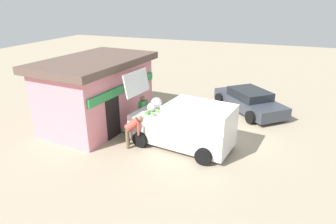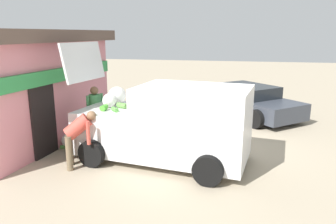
# 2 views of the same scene
# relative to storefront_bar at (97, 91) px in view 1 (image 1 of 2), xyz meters

# --- Properties ---
(ground_plane) EXTENTS (60.00, 60.00, 0.00)m
(ground_plane) POSITION_rel_storefront_bar_xyz_m (0.33, -5.74, -1.67)
(ground_plane) COLOR tan
(storefront_bar) EXTENTS (6.07, 4.11, 3.26)m
(storefront_bar) POSITION_rel_storefront_bar_xyz_m (0.00, 0.00, 0.00)
(storefront_bar) COLOR pink
(storefront_bar) RESTS_ON ground_plane
(delivery_van) EXTENTS (2.68, 4.65, 2.94)m
(delivery_van) POSITION_rel_storefront_bar_xyz_m (-0.77, -4.73, -0.71)
(delivery_van) COLOR white
(delivery_van) RESTS_ON ground_plane
(parked_sedan) EXTENTS (4.53, 4.35, 1.21)m
(parked_sedan) POSITION_rel_storefront_bar_xyz_m (4.45, -6.74, -1.09)
(parked_sedan) COLOR #383D47
(parked_sedan) RESTS_ON ground_plane
(vendor_standing) EXTENTS (0.52, 0.46, 1.70)m
(vendor_standing) POSITION_rel_storefront_bar_xyz_m (0.04, -2.41, -0.68)
(vendor_standing) COLOR #726047
(vendor_standing) RESTS_ON ground_plane
(customer_bending) EXTENTS (0.69, 0.78, 1.38)m
(customer_bending) POSITION_rel_storefront_bar_xyz_m (-1.61, -2.70, -0.82)
(customer_bending) COLOR #726047
(customer_bending) RESTS_ON ground_plane
(unloaded_banana_pile) EXTENTS (0.92, 0.91, 0.48)m
(unloaded_banana_pile) POSITION_rel_storefront_bar_xyz_m (-0.36, -1.92, -1.44)
(unloaded_banana_pile) COLOR silver
(unloaded_banana_pile) RESTS_ON ground_plane
(paint_bucket) EXTENTS (0.30, 0.30, 0.33)m
(paint_bucket) POSITION_rel_storefront_bar_xyz_m (1.93, -2.71, -1.51)
(paint_bucket) COLOR blue
(paint_bucket) RESTS_ON ground_plane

